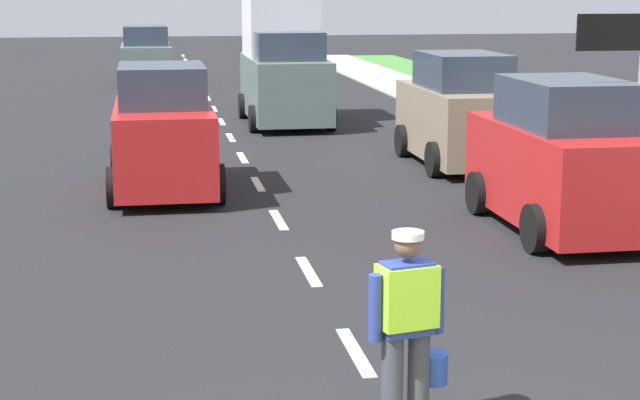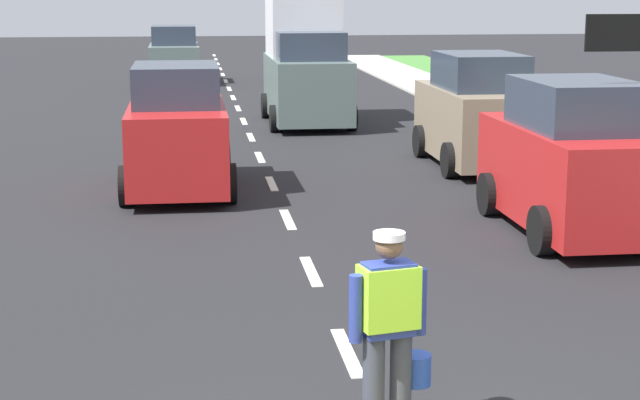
% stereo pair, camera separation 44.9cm
% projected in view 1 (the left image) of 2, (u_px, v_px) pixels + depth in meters
% --- Properties ---
extents(ground_plane, '(96.00, 96.00, 0.00)m').
position_uv_depth(ground_plane, '(221.00, 120.00, 27.94)').
color(ground_plane, black).
extents(lane_center_line, '(0.14, 46.40, 0.01)m').
position_uv_depth(lane_center_line, '(211.00, 103.00, 32.00)').
color(lane_center_line, silver).
rests_on(lane_center_line, ground).
extents(road_worker, '(0.73, 0.48, 1.67)m').
position_uv_depth(road_worker, '(409.00, 320.00, 8.33)').
color(road_worker, '#383D4C').
rests_on(road_worker, ground).
extents(lane_direction_sign, '(1.16, 0.11, 3.20)m').
position_uv_depth(lane_direction_sign, '(626.00, 72.00, 14.24)').
color(lane_direction_sign, gray).
rests_on(lane_direction_sign, ground).
extents(delivery_truck, '(2.16, 4.60, 3.54)m').
position_uv_depth(delivery_truck, '(283.00, 62.00, 27.09)').
color(delivery_truck, slate).
rests_on(delivery_truck, ground).
extents(car_oncoming_lead, '(1.93, 3.89, 2.23)m').
position_uv_depth(car_oncoming_lead, '(163.00, 134.00, 18.08)').
color(car_oncoming_lead, red).
rests_on(car_oncoming_lead, ground).
extents(car_oncoming_third, '(2.08, 3.84, 2.12)m').
position_uv_depth(car_oncoming_third, '(146.00, 57.00, 38.33)').
color(car_oncoming_third, slate).
rests_on(car_oncoming_third, ground).
extents(car_parked_far, '(1.94, 3.98, 2.27)m').
position_uv_depth(car_parked_far, '(460.00, 113.00, 20.78)').
color(car_parked_far, gray).
rests_on(car_parked_far, ground).
extents(car_parked_curbside, '(1.94, 4.02, 2.25)m').
position_uv_depth(car_parked_curbside, '(563.00, 161.00, 15.22)').
color(car_parked_curbside, red).
rests_on(car_parked_curbside, ground).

